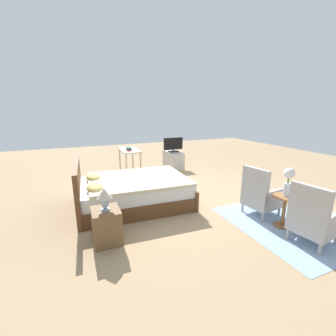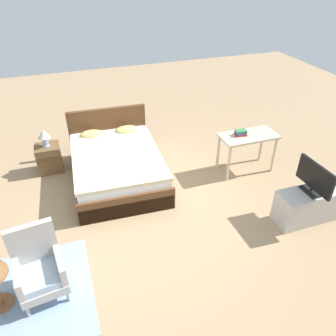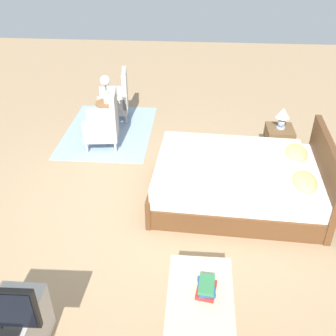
# 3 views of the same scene
# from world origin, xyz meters

# --- Properties ---
(ground_plane) EXTENTS (16.00, 16.00, 0.00)m
(ground_plane) POSITION_xyz_m (0.00, 0.00, 0.00)
(ground_plane) COLOR #A38460
(floor_rug) EXTENTS (2.10, 1.50, 0.01)m
(floor_rug) POSITION_xyz_m (-2.08, -1.00, 0.00)
(floor_rug) COLOR #8EA8C6
(floor_rug) RESTS_ON ground_plane
(bed) EXTENTS (1.65, 2.26, 0.96)m
(bed) POSITION_xyz_m (-0.24, 1.15, 0.30)
(bed) COLOR brown
(bed) RESTS_ON ground_plane
(armchair_by_window_right) EXTENTS (0.60, 0.60, 0.92)m
(armchair_by_window_right) POSITION_xyz_m (-1.58, -0.94, 0.38)
(armchair_by_window_right) COLOR #ADA8A3
(armchair_by_window_right) RESTS_ON floor_rug
(nightstand) EXTENTS (0.44, 0.41, 0.52)m
(nightstand) POSITION_xyz_m (-1.39, 1.82, 0.26)
(nightstand) COLOR brown
(nightstand) RESTS_ON ground_plane
(table_lamp) EXTENTS (0.22, 0.22, 0.33)m
(table_lamp) POSITION_xyz_m (-1.39, 1.82, 0.74)
(table_lamp) COLOR #9EADC6
(table_lamp) RESTS_ON nightstand
(tv_stand) EXTENTS (0.96, 0.40, 0.53)m
(tv_stand) POSITION_xyz_m (2.29, -0.91, 0.27)
(tv_stand) COLOR #B7B2AD
(tv_stand) RESTS_ON ground_plane
(tv_flatscreen) EXTENTS (0.21, 0.69, 0.48)m
(tv_flatscreen) POSITION_xyz_m (2.29, -0.91, 0.78)
(tv_flatscreen) COLOR black
(tv_flatscreen) RESTS_ON tv_stand
(vanity_desk) EXTENTS (1.04, 0.52, 0.75)m
(vanity_desk) POSITION_xyz_m (2.11, 0.63, 0.64)
(vanity_desk) COLOR beige
(vanity_desk) RESTS_ON ground_plane
(book_stack) EXTENTS (0.22, 0.18, 0.10)m
(book_stack) POSITION_xyz_m (1.97, 0.67, 0.80)
(book_stack) COLOR #AD2823
(book_stack) RESTS_ON vanity_desk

